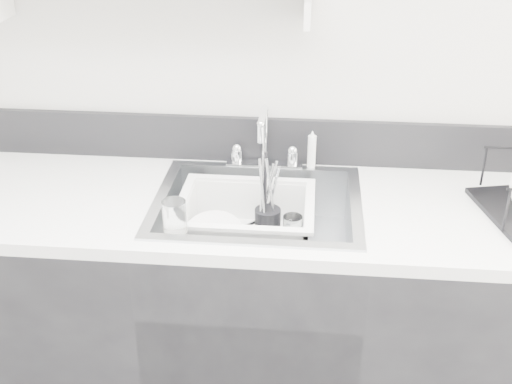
# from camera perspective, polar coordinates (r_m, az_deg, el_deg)

# --- Properties ---
(room_shell) EXTENTS (3.50, 3.00, 2.60)m
(room_shell) POSITION_cam_1_polar(r_m,az_deg,el_deg) (0.96, -4.47, 16.61)
(room_shell) COLOR silver
(room_shell) RESTS_ON ground
(counter_run) EXTENTS (3.20, 0.62, 0.92)m
(counter_run) POSITION_cam_1_polar(r_m,az_deg,el_deg) (2.24, 0.12, -11.26)
(counter_run) COLOR black
(counter_run) RESTS_ON ground
(backsplash) EXTENTS (3.20, 0.02, 0.16)m
(backsplash) POSITION_cam_1_polar(r_m,az_deg,el_deg) (2.22, 0.86, 4.63)
(backsplash) COLOR black
(backsplash) RESTS_ON counter_run
(sink) EXTENTS (0.64, 0.52, 0.20)m
(sink) POSITION_cam_1_polar(r_m,az_deg,el_deg) (2.03, 0.13, -3.10)
(sink) COLOR silver
(sink) RESTS_ON counter_run
(faucet) EXTENTS (0.26, 0.18, 0.23)m
(faucet) POSITION_cam_1_polar(r_m,az_deg,el_deg) (2.18, 0.74, 3.61)
(faucet) COLOR silver
(faucet) RESTS_ON counter_run
(side_sprayer) EXTENTS (0.03, 0.03, 0.14)m
(side_sprayer) POSITION_cam_1_polar(r_m,az_deg,el_deg) (2.17, 4.98, 3.77)
(side_sprayer) COLOR white
(side_sprayer) RESTS_ON counter_run
(wash_tub) EXTENTS (0.53, 0.49, 0.17)m
(wash_tub) POSITION_cam_1_polar(r_m,az_deg,el_deg) (2.04, -0.89, -2.81)
(wash_tub) COLOR white
(wash_tub) RESTS_ON sink
(plate_stack) EXTENTS (0.24, 0.23, 0.09)m
(plate_stack) POSITION_cam_1_polar(r_m,az_deg,el_deg) (2.02, -3.55, -4.52)
(plate_stack) COLOR white
(plate_stack) RESTS_ON wash_tub
(utensil_cup) EXTENTS (0.08, 0.08, 0.28)m
(utensil_cup) POSITION_cam_1_polar(r_m,az_deg,el_deg) (2.06, 1.03, -2.63)
(utensil_cup) COLOR black
(utensil_cup) RESTS_ON wash_tub
(ladle) EXTENTS (0.26, 0.19, 0.07)m
(ladle) POSITION_cam_1_polar(r_m,az_deg,el_deg) (2.06, -2.05, -3.51)
(ladle) COLOR silver
(ladle) RESTS_ON wash_tub
(tumbler_in_tub) EXTENTS (0.08, 0.08, 0.09)m
(tumbler_in_tub) POSITION_cam_1_polar(r_m,az_deg,el_deg) (2.06, 3.26, -3.28)
(tumbler_in_tub) COLOR white
(tumbler_in_tub) RESTS_ON wash_tub
(tumbler_counter) EXTENTS (0.08, 0.08, 0.10)m
(tumbler_counter) POSITION_cam_1_polar(r_m,az_deg,el_deg) (1.82, -7.25, -2.17)
(tumbler_counter) COLOR white
(tumbler_counter) RESTS_ON counter_run
(bowl_small) EXTENTS (0.12, 0.12, 0.03)m
(bowl_small) POSITION_cam_1_polar(r_m,az_deg,el_deg) (1.99, 1.97, -5.38)
(bowl_small) COLOR white
(bowl_small) RESTS_ON wash_tub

